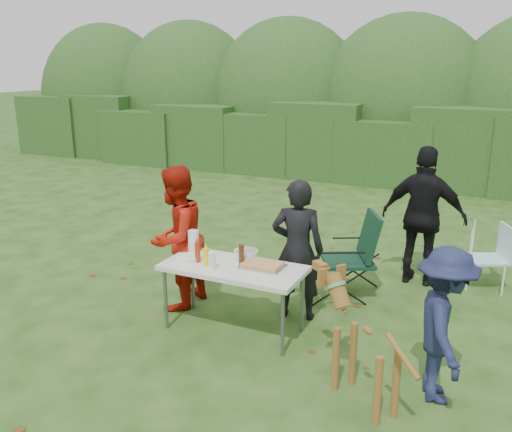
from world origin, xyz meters
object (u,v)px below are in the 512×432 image
at_px(ketchup_bottle, 198,252).
at_px(beer_bottle, 241,256).
at_px(paper_towel_roll, 193,242).
at_px(person_red_jacket, 176,238).
at_px(person_cook, 298,250).
at_px(person_black_puffy, 424,217).
at_px(child, 444,325).
at_px(camping_chair, 348,256).
at_px(folding_table, 233,271).
at_px(lawn_chair, 488,256).
at_px(mustard_bottle, 206,257).
at_px(dog, 366,348).

xyz_separation_m(ketchup_bottle, beer_bottle, (0.48, 0.08, 0.01)).
bearing_deg(paper_towel_roll, person_red_jacket, 161.40).
bearing_deg(person_cook, person_black_puffy, -136.96).
relative_size(child, paper_towel_roll, 5.25).
xyz_separation_m(camping_chair, beer_bottle, (-0.78, -1.32, 0.32)).
bearing_deg(camping_chair, child, 100.44).
bearing_deg(ketchup_bottle, folding_table, 7.95).
height_order(person_red_jacket, beer_bottle, person_red_jacket).
distance_m(camping_chair, lawn_chair, 1.87).
xyz_separation_m(folding_table, beer_bottle, (0.08, 0.02, 0.17)).
bearing_deg(child, ketchup_bottle, 66.82).
distance_m(person_red_jacket, child, 3.10).
xyz_separation_m(person_black_puffy, lawn_chair, (0.80, 0.21, -0.49)).
bearing_deg(beer_bottle, camping_chair, 59.46).
distance_m(folding_table, person_red_jacket, 0.94).
distance_m(folding_table, lawn_chair, 3.41).
bearing_deg(ketchup_bottle, mustard_bottle, -26.99).
distance_m(person_black_puffy, child, 2.59).
relative_size(folding_table, child, 1.10).
bearing_deg(lawn_chair, ketchup_bottle, 16.45).
bearing_deg(folding_table, person_red_jacket, 162.78).
distance_m(person_red_jacket, dog, 2.68).
bearing_deg(mustard_bottle, person_red_jacket, 147.44).
distance_m(person_cook, child, 1.90).
bearing_deg(ketchup_bottle, camping_chair, 48.02).
bearing_deg(folding_table, ketchup_bottle, -172.05).
height_order(camping_chair, ketchup_bottle, camping_chair).
xyz_separation_m(lawn_chair, mustard_bottle, (-2.65, -2.53, 0.42)).
height_order(person_cook, camping_chair, person_cook).
distance_m(folding_table, person_cook, 0.78).
distance_m(child, lawn_chair, 2.76).
xyz_separation_m(person_red_jacket, dog, (2.48, -0.96, -0.32)).
bearing_deg(folding_table, person_black_puffy, 53.79).
bearing_deg(folding_table, mustard_bottle, -151.99).
distance_m(dog, paper_towel_roll, 2.37).
xyz_separation_m(folding_table, dog, (1.60, -0.69, -0.17)).
height_order(person_cook, child, person_cook).
xyz_separation_m(child, camping_chair, (-1.29, 1.68, -0.14)).
bearing_deg(beer_bottle, paper_towel_roll, 167.40).
height_order(child, beer_bottle, child).
height_order(person_black_puffy, paper_towel_roll, person_black_puffy).
distance_m(dog, lawn_chair, 3.19).
distance_m(person_red_jacket, person_black_puffy, 3.14).
relative_size(lawn_chair, beer_bottle, 3.47).
height_order(child, camping_chair, child).
xyz_separation_m(child, paper_towel_roll, (-2.74, 0.51, 0.19)).
bearing_deg(folding_table, dog, -23.36).
relative_size(folding_table, mustard_bottle, 7.50).
height_order(person_red_jacket, person_black_puffy, person_black_puffy).
bearing_deg(lawn_chair, camping_chair, 9.57).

